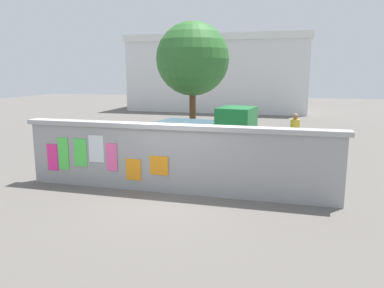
# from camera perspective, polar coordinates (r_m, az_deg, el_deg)

# --- Properties ---
(ground) EXTENTS (60.00, 60.00, 0.00)m
(ground) POSITION_cam_1_polar(r_m,az_deg,el_deg) (17.68, 5.38, 0.62)
(ground) COLOR #605B56
(poster_wall) EXTENTS (8.48, 0.42, 1.80)m
(poster_wall) POSITION_cam_1_polar(r_m,az_deg,el_deg) (9.86, -2.62, -2.09)
(poster_wall) COLOR #999999
(poster_wall) RESTS_ON ground
(auto_rickshaw_truck) EXTENTS (3.76, 1.95, 1.85)m
(auto_rickshaw_truck) POSITION_cam_1_polar(r_m,az_deg,el_deg) (14.28, 2.82, 1.86)
(auto_rickshaw_truck) COLOR black
(auto_rickshaw_truck) RESTS_ON ground
(motorcycle) EXTENTS (1.90, 0.56, 0.87)m
(motorcycle) POSITION_cam_1_polar(r_m,az_deg,el_deg) (11.21, -0.59, -2.91)
(motorcycle) COLOR black
(motorcycle) RESTS_ON ground
(bicycle_near) EXTENTS (1.65, 0.61, 0.95)m
(bicycle_near) POSITION_cam_1_polar(r_m,az_deg,el_deg) (13.23, 16.31, -1.65)
(bicycle_near) COLOR black
(bicycle_near) RESTS_ON ground
(person_walking) EXTENTS (0.34, 0.34, 1.62)m
(person_walking) POSITION_cam_1_polar(r_m,az_deg,el_deg) (12.18, -17.55, 0.21)
(person_walking) COLOR #D83F72
(person_walking) RESTS_ON ground
(person_bystander) EXTENTS (0.46, 0.46, 1.62)m
(person_bystander) POSITION_cam_1_polar(r_m,az_deg,el_deg) (14.47, 15.14, 1.96)
(person_bystander) COLOR #3F994C
(person_bystander) RESTS_ON ground
(tree_roadside) EXTENTS (3.60, 3.60, 5.52)m
(tree_roadside) POSITION_cam_1_polar(r_m,az_deg,el_deg) (19.16, 0.09, 12.58)
(tree_roadside) COLOR brown
(tree_roadside) RESTS_ON ground
(building_background) EXTENTS (14.09, 5.83, 5.84)m
(building_background) POSITION_cam_1_polar(r_m,az_deg,el_deg) (31.27, 4.11, 10.49)
(building_background) COLOR silver
(building_background) RESTS_ON ground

